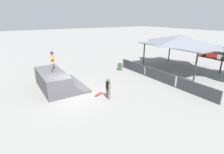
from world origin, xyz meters
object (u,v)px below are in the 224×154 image
object	(u,v)px
skater_on_deck	(53,60)
bystander_walking	(108,87)
skateboard_on_deck	(53,70)
skateboard_on_ground	(99,94)
parked_car_red	(216,54)
trash_bin	(120,67)

from	to	relation	value
skater_on_deck	bystander_walking	distance (m)	5.16
skateboard_on_deck	skateboard_on_ground	distance (m)	4.60
bystander_walking	parked_car_red	world-z (taller)	bystander_walking
skateboard_on_ground	parked_car_red	distance (m)	21.31
skateboard_on_deck	skater_on_deck	bearing A→B (deg)	6.46
skater_on_deck	parked_car_red	xyz separation A→B (m)	(0.87, 23.83, -1.98)
skater_on_deck	skateboard_on_ground	xyz separation A→B (m)	(2.96, 2.62, -2.52)
trash_bin	parked_car_red	xyz separation A→B (m)	(2.68, 15.81, 0.18)
skateboard_on_ground	parked_car_red	xyz separation A→B (m)	(-2.09, 21.21, 0.54)
skateboard_on_deck	bystander_walking	xyz separation A→B (m)	(4.45, 2.87, -0.65)
skateboard_on_ground	bystander_walking	bearing A→B (deg)	-96.24
trash_bin	parked_car_red	bearing A→B (deg)	80.37
skater_on_deck	bystander_walking	xyz separation A→B (m)	(3.93, 2.92, -1.62)
skateboard_on_deck	bystander_walking	distance (m)	5.34
skateboard_on_deck	trash_bin	bearing A→B (deg)	111.15
skateboard_on_deck	bystander_walking	bearing A→B (deg)	44.83
skateboard_on_ground	trash_bin	xyz separation A→B (m)	(-4.77, 5.40, 0.37)
skater_on_deck	skateboard_on_deck	world-z (taller)	skater_on_deck
skater_on_deck	trash_bin	bearing A→B (deg)	118.74
skater_on_deck	skateboard_on_ground	bearing A→B (deg)	57.52
skateboard_on_ground	parked_car_red	world-z (taller)	parked_car_red
skateboard_on_ground	trash_bin	distance (m)	7.21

